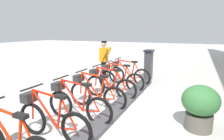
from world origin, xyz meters
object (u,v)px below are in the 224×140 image
object	(u,v)px
payment_kiosk	(149,64)
bike_docked_5	(50,119)
bike_docked_2	(108,85)
bike_docked_3	(95,93)
worker_near_rack	(104,59)
bike_docked_0	(127,74)
bike_docked_1	(119,78)
planter_bush	(200,105)
bike_docked_4	(76,103)

from	to	relation	value
payment_kiosk	bike_docked_5	distance (m)	5.42
bike_docked_2	bike_docked_3	distance (m)	0.86
bike_docked_5	payment_kiosk	bearing A→B (deg)	-96.07
bike_docked_2	worker_near_rack	world-z (taller)	worker_near_rack
bike_docked_2	bike_docked_5	distance (m)	2.57
bike_docked_2	bike_docked_0	bearing A→B (deg)	-90.00
bike_docked_1	bike_docked_3	bearing A→B (deg)	90.00
bike_docked_3	bike_docked_5	bearing A→B (deg)	90.00
bike_docked_2	worker_near_rack	bearing A→B (deg)	-59.84
payment_kiosk	planter_bush	bearing A→B (deg)	118.12
bike_docked_3	worker_near_rack	world-z (taller)	worker_near_rack
worker_near_rack	planter_bush	world-z (taller)	worker_near_rack
bike_docked_1	planter_bush	bearing A→B (deg)	144.87
bike_docked_1	bike_docked_4	world-z (taller)	same
planter_bush	bike_docked_5	bearing A→B (deg)	31.69
payment_kiosk	bike_docked_2	size ratio (longest dim) A/B	0.74
bike_docked_2	planter_bush	size ratio (longest dim) A/B	1.77
bike_docked_3	worker_near_rack	xyz separation A→B (m)	(1.09, -2.73, 0.48)
planter_bush	bike_docked_0	bearing A→B (deg)	-45.95
bike_docked_5	worker_near_rack	world-z (taller)	worker_near_rack
worker_near_rack	bike_docked_1	bearing A→B (deg)	136.93
bike_docked_0	bike_docked_4	bearing A→B (deg)	90.00
bike_docked_3	bike_docked_4	world-z (taller)	same
bike_docked_1	bike_docked_2	xyz separation A→B (m)	(0.00, 0.86, 0.00)
planter_bush	bike_docked_2	bearing A→B (deg)	-20.47
payment_kiosk	bike_docked_2	world-z (taller)	payment_kiosk
planter_bush	bike_docked_1	bearing A→B (deg)	-35.13
bike_docked_3	worker_near_rack	distance (m)	2.98
bike_docked_0	bike_docked_3	distance (m)	2.57
bike_docked_0	worker_near_rack	xyz separation A→B (m)	(1.09, -0.16, 0.48)
bike_docked_2	bike_docked_5	bearing A→B (deg)	90.00
worker_near_rack	planter_bush	size ratio (longest dim) A/B	1.71
bike_docked_1	bike_docked_4	size ratio (longest dim) A/B	1.00
bike_docked_1	planter_bush	size ratio (longest dim) A/B	1.77
payment_kiosk	bike_docked_5	world-z (taller)	payment_kiosk
bike_docked_5	bike_docked_1	bearing A→B (deg)	-90.00
bike_docked_5	worker_near_rack	size ratio (longest dim) A/B	1.04
bike_docked_4	bike_docked_5	size ratio (longest dim) A/B	1.00
bike_docked_0	worker_near_rack	bearing A→B (deg)	-8.43
planter_bush	bike_docked_3	bearing A→B (deg)	-2.47
bike_docked_4	planter_bush	distance (m)	2.70
payment_kiosk	worker_near_rack	world-z (taller)	worker_near_rack
bike_docked_5	bike_docked_4	bearing A→B (deg)	-90.00
bike_docked_0	bike_docked_2	distance (m)	1.71
payment_kiosk	bike_docked_5	size ratio (longest dim) A/B	0.74
bike_docked_1	planter_bush	world-z (taller)	bike_docked_1
bike_docked_4	worker_near_rack	bearing A→B (deg)	-73.11
bike_docked_1	bike_docked_4	bearing A→B (deg)	90.00
bike_docked_1	bike_docked_2	world-z (taller)	same
bike_docked_0	bike_docked_5	world-z (taller)	same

